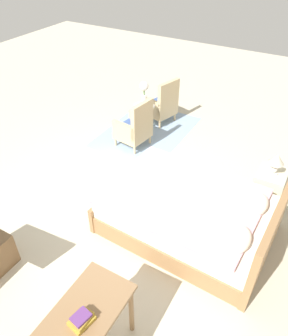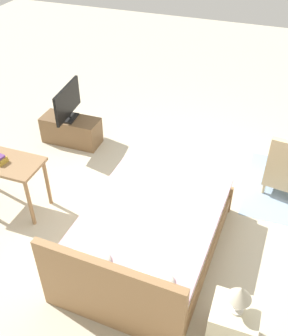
% 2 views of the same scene
% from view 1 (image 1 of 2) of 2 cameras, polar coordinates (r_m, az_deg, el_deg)
% --- Properties ---
extents(ground_plane, '(16.00, 16.00, 0.00)m').
position_cam_1_polar(ground_plane, '(4.97, -3.31, -6.17)').
color(ground_plane, beige).
extents(floor_rug, '(2.10, 1.50, 0.01)m').
position_cam_1_polar(floor_rug, '(6.62, 0.49, 6.39)').
color(floor_rug, '#8EA8C6').
rests_on(floor_rug, ground_plane).
extents(bed, '(1.61, 2.23, 0.96)m').
position_cam_1_polar(bed, '(4.42, 8.22, -8.03)').
color(bed, '#997047').
rests_on(bed, ground_plane).
extents(armchair_by_window_left, '(0.67, 0.67, 0.92)m').
position_cam_1_polar(armchair_by_window_left, '(6.82, 3.12, 10.94)').
color(armchair_by_window_left, '#CCB284').
rests_on(armchair_by_window_left, floor_rug).
extents(armchair_by_window_right, '(0.61, 0.61, 0.92)m').
position_cam_1_polar(armchair_by_window_right, '(6.00, -1.57, 7.02)').
color(armchair_by_window_right, '#CCB284').
rests_on(armchair_by_window_right, floor_rug).
extents(side_table, '(0.40, 0.40, 0.56)m').
position_cam_1_polar(side_table, '(6.47, 0.02, 9.20)').
color(side_table, beige).
rests_on(side_table, ground_plane).
extents(flower_vase, '(0.17, 0.17, 0.48)m').
position_cam_1_polar(flower_vase, '(6.25, 0.02, 13.25)').
color(flower_vase, silver).
rests_on(flower_vase, side_table).
extents(nightstand, '(0.44, 0.41, 0.52)m').
position_cam_1_polar(nightstand, '(5.17, 20.82, -3.15)').
color(nightstand, beige).
rests_on(nightstand, ground_plane).
extents(table_lamp, '(0.22, 0.22, 0.33)m').
position_cam_1_polar(table_lamp, '(4.89, 22.04, 1.10)').
color(table_lamp, silver).
rests_on(table_lamp, nightstand).
extents(vanity_desk, '(1.04, 0.52, 0.76)m').
position_cam_1_polar(vanity_desk, '(3.16, -10.95, -25.43)').
color(vanity_desk, '#8E6B47').
rests_on(vanity_desk, ground_plane).
extents(book_stack, '(0.22, 0.18, 0.09)m').
position_cam_1_polar(book_stack, '(3.00, -10.85, -24.48)').
color(book_stack, '#B79333').
rests_on(book_stack, vanity_desk).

